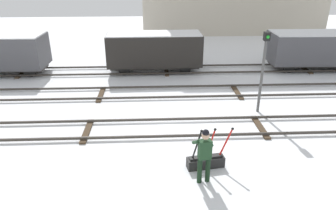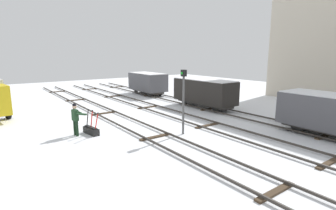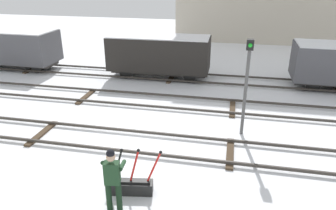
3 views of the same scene
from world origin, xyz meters
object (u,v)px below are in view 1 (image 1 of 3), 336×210
(freight_car_mid_siding, at_px, (321,48))
(freight_car_far_end, at_px, (154,50))
(switch_lever_frame, at_px, (206,160))
(signal_post, at_px, (263,64))
(rail_worker, at_px, (204,152))
(freight_car_back_track, at_px, (3,52))

(freight_car_mid_siding, height_order, freight_car_far_end, freight_car_far_end)
(switch_lever_frame, xyz_separation_m, freight_car_far_end, (-1.58, 10.20, 1.13))
(signal_post, distance_m, freight_car_far_end, 7.64)
(signal_post, bearing_deg, rail_worker, -123.41)
(freight_car_back_track, height_order, freight_car_mid_siding, freight_car_back_track)
(switch_lever_frame, height_order, signal_post, signal_post)
(switch_lever_frame, bearing_deg, freight_car_back_track, 126.83)
(switch_lever_frame, height_order, rail_worker, rail_worker)
(freight_car_back_track, relative_size, freight_car_far_end, 0.87)
(switch_lever_frame, distance_m, freight_car_far_end, 10.38)
(signal_post, distance_m, freight_car_mid_siding, 8.33)
(signal_post, xyz_separation_m, freight_car_far_end, (-4.62, 6.02, -0.85))
(rail_worker, xyz_separation_m, freight_car_mid_siding, (8.93, 10.94, 0.31))
(signal_post, xyz_separation_m, freight_car_mid_siding, (5.68, 6.02, -0.87))
(rail_worker, relative_size, freight_car_mid_siding, 0.29)
(switch_lever_frame, xyz_separation_m, rail_worker, (-0.20, -0.74, 0.79))
(signal_post, height_order, freight_car_mid_siding, signal_post)
(rail_worker, xyz_separation_m, freight_car_back_track, (-10.33, 10.94, 0.34))
(switch_lever_frame, xyz_separation_m, freight_car_mid_siding, (8.72, 10.20, 1.11))
(switch_lever_frame, bearing_deg, rail_worker, -114.35)
(switch_lever_frame, height_order, freight_car_back_track, freight_car_back_track)
(rail_worker, distance_m, freight_car_mid_siding, 14.13)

